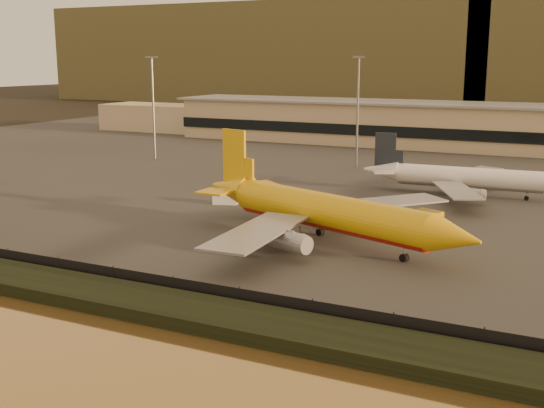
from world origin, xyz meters
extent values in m
plane|color=black|center=(0.00, 0.00, 0.00)|extent=(900.00, 900.00, 0.00)
cube|color=black|center=(0.00, -17.00, 0.70)|extent=(320.00, 7.00, 1.40)
cube|color=#2D2D2D|center=(0.00, 95.00, 0.10)|extent=(320.00, 220.00, 0.20)
cube|color=black|center=(0.00, -13.00, 1.30)|extent=(300.00, 0.05, 2.20)
cube|color=tan|center=(0.00, 125.00, 6.20)|extent=(160.00, 22.00, 12.00)
cube|color=black|center=(0.00, 113.80, 5.20)|extent=(160.00, 0.60, 3.00)
cube|color=gray|center=(0.00, 125.00, 12.50)|extent=(164.00, 24.00, 0.60)
cube|color=tan|center=(-95.00, 129.00, 4.70)|extent=(50.00, 18.00, 9.00)
cylinder|color=slate|center=(-60.00, 70.00, 12.70)|extent=(0.50, 0.50, 25.00)
cube|color=slate|center=(-60.00, 70.00, 25.40)|extent=(2.20, 2.20, 0.40)
cylinder|color=slate|center=(-10.00, 80.00, 12.70)|extent=(0.50, 0.50, 25.00)
cube|color=slate|center=(-10.00, 80.00, 25.40)|extent=(2.20, 2.20, 0.40)
cube|color=brown|center=(-140.00, 340.00, 27.50)|extent=(260.00, 160.00, 55.00)
cylinder|color=#DBA70B|center=(8.80, 14.67, 4.70)|extent=(32.47, 15.43, 4.73)
cylinder|color=#B2150A|center=(8.80, 14.67, 3.87)|extent=(31.27, 14.15, 3.69)
cone|color=#DBA70B|center=(27.24, 8.12, 4.70)|extent=(7.59, 6.59, 4.73)
cone|color=#DBA70B|center=(-10.51, 21.53, 5.05)|extent=(9.31, 7.20, 4.73)
cube|color=#DBA70B|center=(-9.65, 21.22, 10.26)|extent=(4.85, 2.03, 8.29)
cube|color=#DBA70B|center=(-7.21, 25.38, 5.41)|extent=(6.35, 6.34, 0.28)
cube|color=#DBA70B|center=(-10.38, 16.46, 5.41)|extent=(4.67, 4.62, 0.28)
cube|color=gray|center=(12.16, 26.86, 3.87)|extent=(18.36, 19.56, 0.28)
cylinder|color=gray|center=(13.27, 23.20, 2.57)|extent=(6.02, 4.28, 2.60)
cube|color=gray|center=(3.72, 3.09, 3.87)|extent=(7.24, 20.74, 0.28)
cylinder|color=gray|center=(6.89, 5.23, 2.57)|extent=(6.02, 4.28, 2.60)
cylinder|color=black|center=(20.59, 10.48, 0.72)|extent=(1.26, 1.13, 1.04)
cylinder|color=slate|center=(20.59, 10.48, 1.27)|extent=(0.18, 0.18, 2.13)
cylinder|color=black|center=(4.86, 13.81, 0.72)|extent=(1.26, 1.13, 1.04)
cylinder|color=slate|center=(4.86, 13.81, 1.27)|extent=(0.18, 0.18, 2.13)
cylinder|color=black|center=(6.29, 17.82, 0.72)|extent=(1.26, 1.13, 1.04)
cylinder|color=slate|center=(6.29, 17.82, 1.27)|extent=(0.18, 0.18, 2.13)
cylinder|color=white|center=(20.01, 56.52, 3.70)|extent=(26.68, 5.11, 3.68)
cylinder|color=gray|center=(20.01, 56.52, 3.05)|extent=(25.90, 4.26, 2.87)
cone|color=white|center=(3.45, 55.62, 3.98)|extent=(6.82, 4.04, 3.68)
cube|color=#1A2330|center=(4.19, 55.66, 8.03)|extent=(4.06, 0.51, 6.45)
cube|color=white|center=(4.73, 59.38, 4.25)|extent=(4.46, 4.33, 0.22)
cube|color=white|center=(5.13, 52.03, 4.25)|extent=(4.70, 4.59, 0.22)
cube|color=gray|center=(18.72, 66.60, 3.05)|extent=(10.25, 17.35, 0.22)
cylinder|color=gray|center=(20.70, 64.21, 2.04)|extent=(4.52, 2.26, 2.03)
cube|color=gray|center=(19.82, 46.37, 3.05)|extent=(11.70, 17.20, 0.22)
cylinder|color=gray|center=(21.52, 48.95, 2.04)|extent=(4.52, 2.26, 2.03)
cylinder|color=black|center=(30.12, 57.07, 0.61)|extent=(0.84, 0.69, 0.81)
cylinder|color=slate|center=(30.12, 57.07, 1.03)|extent=(0.19, 0.19, 1.66)
cylinder|color=black|center=(17.34, 54.72, 0.61)|extent=(0.84, 0.69, 0.81)
cylinder|color=slate|center=(17.34, 54.72, 1.03)|extent=(0.19, 0.19, 1.66)
cylinder|color=black|center=(17.16, 58.03, 0.61)|extent=(0.84, 0.69, 0.81)
cylinder|color=slate|center=(17.16, 58.03, 1.03)|extent=(0.19, 0.19, 1.66)
cube|color=#DBA70B|center=(18.39, 32.93, 1.12)|extent=(4.47, 3.24, 1.84)
cube|color=white|center=(-16.74, 30.54, 1.15)|extent=(4.63, 3.14, 1.91)
camera|label=1|loc=(41.77, -70.26, 25.14)|focal=45.00mm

